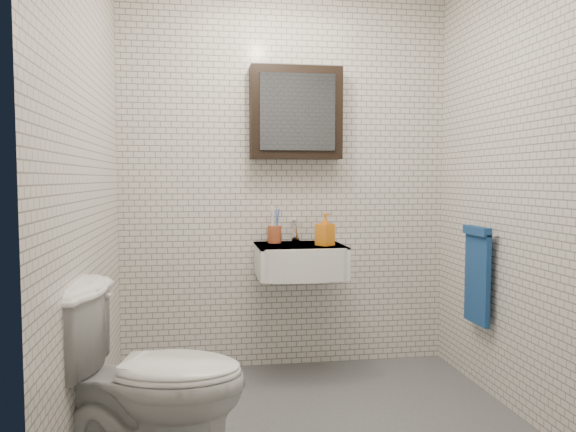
{
  "coord_description": "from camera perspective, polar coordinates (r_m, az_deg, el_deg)",
  "views": [
    {
      "loc": [
        -0.58,
        -2.73,
        1.27
      ],
      "look_at": [
        -0.08,
        0.45,
        1.06
      ],
      "focal_mm": 35.0,
      "sensor_mm": 36.0,
      "label": 1
    }
  ],
  "objects": [
    {
      "name": "ground",
      "position": [
        3.06,
        2.93,
        -20.6
      ],
      "size": [
        2.2,
        2.0,
        0.01
      ],
      "primitive_type": "cube",
      "color": "#4D5054",
      "rests_on": "ground"
    },
    {
      "name": "room_shell",
      "position": [
        2.8,
        3.03,
        7.81
      ],
      "size": [
        2.22,
        2.02,
        2.51
      ],
      "color": "silver",
      "rests_on": "ground"
    },
    {
      "name": "washbasin",
      "position": [
        3.56,
        1.32,
        -4.51
      ],
      "size": [
        0.55,
        0.5,
        0.2
      ],
      "color": "white",
      "rests_on": "room_shell"
    },
    {
      "name": "faucet",
      "position": [
        3.73,
        0.79,
        -1.62
      ],
      "size": [
        0.06,
        0.2,
        0.15
      ],
      "color": "silver",
      "rests_on": "washbasin"
    },
    {
      "name": "mirror_cabinet",
      "position": [
        3.73,
        0.81,
        10.41
      ],
      "size": [
        0.6,
        0.15,
        0.6
      ],
      "color": "black",
      "rests_on": "room_shell"
    },
    {
      "name": "towel_rail",
      "position": [
        3.52,
        18.68,
        -5.31
      ],
      "size": [
        0.09,
        0.3,
        0.58
      ],
      "color": "silver",
      "rests_on": "room_shell"
    },
    {
      "name": "toothbrush_cup",
      "position": [
        3.68,
        -1.39,
        -1.78
      ],
      "size": [
        0.11,
        0.11,
        0.25
      ],
      "rotation": [
        0.0,
        0.0,
        0.25
      ],
      "color": "#9D4627",
      "rests_on": "washbasin"
    },
    {
      "name": "soap_bottle",
      "position": [
        3.54,
        3.77,
        -1.37
      ],
      "size": [
        0.13,
        0.13,
        0.2
      ],
      "primitive_type": "imported",
      "rotation": [
        0.0,
        0.0,
        0.61
      ],
      "color": "orange",
      "rests_on": "washbasin"
    },
    {
      "name": "toilet",
      "position": [
        2.55,
        -13.95,
        -15.83
      ],
      "size": [
        0.89,
        0.61,
        0.84
      ],
      "primitive_type": "imported",
      "rotation": [
        0.0,
        0.0,
        1.39
      ],
      "color": "white",
      "rests_on": "ground"
    }
  ]
}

